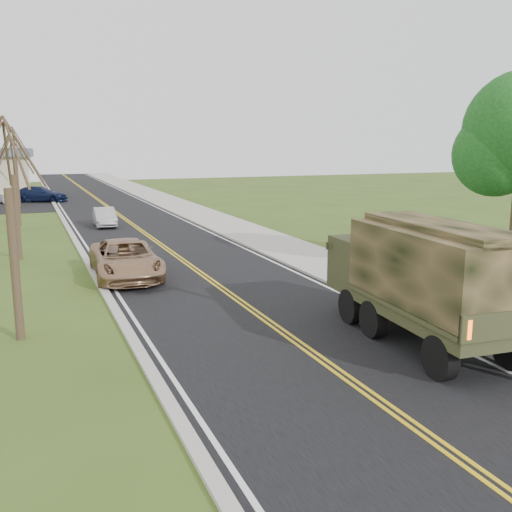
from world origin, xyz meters
TOP-DOWN VIEW (x-y plane):
  - ground at (0.00, 0.00)m, footprint 160.00×160.00m
  - road at (0.00, 40.00)m, footprint 8.00×120.00m
  - curb_right at (4.15, 40.00)m, footprint 0.30×120.00m
  - sidewalk_right at (5.90, 40.00)m, footprint 3.20×120.00m
  - curb_left at (-4.15, 40.00)m, footprint 0.30×120.00m
  - bare_tree_a at (-7.00, 10.00)m, footprint 1.93×2.26m
  - bare_tree_b at (-7.00, 22.00)m, footprint 1.83×2.14m
  - bare_tree_c at (-7.00, 34.00)m, footprint 2.04×2.39m
  - bare_tree_d at (-7.00, 46.00)m, footprint 1.88×2.20m
  - military_truck at (3.13, 5.57)m, footprint 2.85×6.94m
  - suv_champagne at (-3.00, 16.37)m, footprint 2.69×5.54m
  - sedan_silver at (-1.81, 31.56)m, footprint 1.43×3.73m
  - lot_car_navy at (-5.22, 50.00)m, footprint 5.38×3.67m

SIDE VIEW (x-z plane):
  - ground at x=0.00m, z-range 0.00..0.00m
  - road at x=0.00m, z-range 0.00..0.01m
  - sidewalk_right at x=5.90m, z-range 0.00..0.10m
  - curb_left at x=-4.15m, z-range 0.00..0.10m
  - curb_right at x=4.15m, z-range 0.00..0.12m
  - sedan_silver at x=-1.81m, z-range 0.00..1.22m
  - lot_car_navy at x=-5.22m, z-range 0.00..1.45m
  - suv_champagne at x=-3.00m, z-range 0.00..1.52m
  - military_truck at x=3.13m, z-range 0.25..3.63m
  - bare_tree_b at x=-7.00m, z-range -0.39..5.34m
  - bare_tree_d at x=-7.00m, z-range -0.40..5.50m
  - bare_tree_a at x=-7.00m, z-range -0.41..5.66m
  - bare_tree_c at x=-7.00m, z-range -0.44..5.99m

